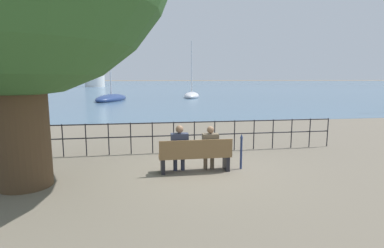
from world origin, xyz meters
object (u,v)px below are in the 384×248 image
seated_person_left (180,147)px  sailboat_0 (111,98)px  closed_umbrella (241,150)px  harbor_lighthouse (93,52)px  sailboat_2 (192,96)px  seated_person_right (210,146)px  park_bench (195,156)px

seated_person_left → sailboat_0: 27.62m
closed_umbrella → harbor_lighthouse: 89.18m
seated_person_left → harbor_lighthouse: size_ratio=0.06×
seated_person_left → sailboat_2: size_ratio=0.17×
sailboat_2 → seated_person_right: bearing=-85.3°
park_bench → seated_person_right: 0.48m
seated_person_left → harbor_lighthouse: harbor_lighthouse is taller
sailboat_0 → seated_person_right: bearing=-61.6°
park_bench → seated_person_left: 0.49m
park_bench → seated_person_left: bearing=169.6°
closed_umbrella → harbor_lighthouse: bearing=101.0°
seated_person_right → sailboat_0: (-5.33, 27.25, -0.37)m
park_bench → harbor_lighthouse: 89.02m
sailboat_0 → closed_umbrella: bearing=-59.8°
park_bench → seated_person_right: seated_person_right is taller
seated_person_right → park_bench: bearing=-169.3°
closed_umbrella → harbor_lighthouse: (-16.97, 86.99, 9.88)m
closed_umbrella → sailboat_2: 31.61m
seated_person_right → harbor_lighthouse: (-16.09, 86.98, 9.75)m
park_bench → harbor_lighthouse: harbor_lighthouse is taller
closed_umbrella → sailboat_0: (-6.20, 27.25, -0.25)m
harbor_lighthouse → seated_person_right: bearing=-79.5°
park_bench → seated_person_left: (-0.41, 0.08, 0.26)m
harbor_lighthouse → sailboat_0: bearing=-79.8°
closed_umbrella → sailboat_2: size_ratio=0.13×
seated_person_left → closed_umbrella: seated_person_left is taller
sailboat_0 → sailboat_2: bearing=40.1°
seated_person_left → sailboat_2: sailboat_2 is taller
seated_person_right → seated_person_left: bearing=-179.8°
sailboat_2 → harbor_lighthouse: harbor_lighthouse is taller
closed_umbrella → sailboat_0: sailboat_0 is taller
closed_umbrella → sailboat_0: size_ratio=0.08×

